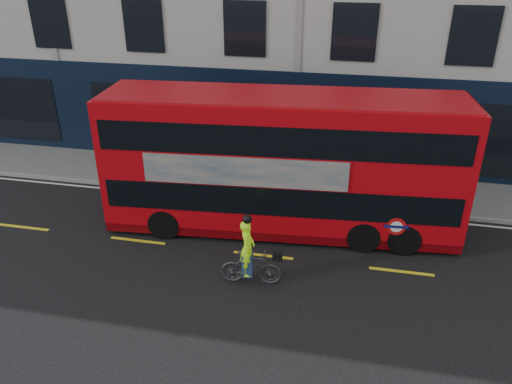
# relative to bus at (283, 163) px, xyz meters

# --- Properties ---
(ground) EXTENTS (120.00, 120.00, 0.00)m
(ground) POSITION_rel_bus_xyz_m (-0.27, -3.28, -2.26)
(ground) COLOR black
(ground) RESTS_ON ground
(pavement) EXTENTS (60.00, 3.00, 0.12)m
(pavement) POSITION_rel_bus_xyz_m (-0.27, 3.22, -2.20)
(pavement) COLOR slate
(pavement) RESTS_ON ground
(kerb) EXTENTS (60.00, 0.12, 0.13)m
(kerb) POSITION_rel_bus_xyz_m (-0.27, 1.72, -2.19)
(kerb) COLOR gray
(kerb) RESTS_ON ground
(road_edge_line) EXTENTS (58.00, 0.10, 0.01)m
(road_edge_line) POSITION_rel_bus_xyz_m (-0.27, 1.42, -2.26)
(road_edge_line) COLOR silver
(road_edge_line) RESTS_ON ground
(lane_dashes) EXTENTS (58.00, 0.12, 0.01)m
(lane_dashes) POSITION_rel_bus_xyz_m (-0.27, -1.78, -2.26)
(lane_dashes) COLOR yellow
(lane_dashes) RESTS_ON ground
(bus) EXTENTS (11.09, 3.34, 4.41)m
(bus) POSITION_rel_bus_xyz_m (0.00, 0.00, 0.00)
(bus) COLOR red
(bus) RESTS_ON ground
(cyclist) EXTENTS (1.72, 0.64, 2.12)m
(cyclist) POSITION_rel_bus_xyz_m (-0.36, -3.17, -1.55)
(cyclist) COLOR #3E4043
(cyclist) RESTS_ON ground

